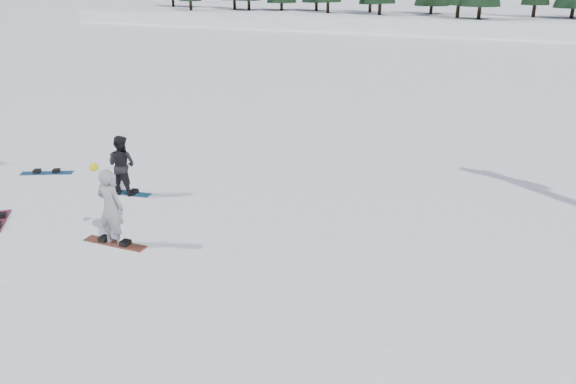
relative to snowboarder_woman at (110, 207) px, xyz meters
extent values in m
plane|color=white|center=(-1.54, -0.14, -0.87)|extent=(420.00, 420.00, 0.00)
cube|color=white|center=(-1.54, 54.86, -1.87)|extent=(90.00, 14.00, 5.00)
ellipsoid|color=white|center=(-71.54, 169.86, -14.48)|extent=(143.00, 110.00, 49.50)
ellipsoid|color=white|center=(-141.54, 209.86, -15.17)|extent=(169.00, 130.00, 52.00)
imported|color=gray|center=(0.00, 0.00, -0.01)|extent=(0.63, 0.41, 1.72)
sphere|color=yellow|center=(-0.20, -0.12, 0.91)|extent=(0.18, 0.18, 0.18)
imported|color=black|center=(-1.82, 2.53, -0.07)|extent=(0.80, 0.64, 1.60)
cube|color=brown|center=(0.00, 0.00, -0.86)|extent=(1.51, 0.34, 0.03)
cube|color=teal|center=(-1.82, 2.53, -0.86)|extent=(1.52, 0.46, 0.03)
cube|color=#1B5899|center=(-4.98, 2.86, -0.86)|extent=(1.46, 0.95, 0.03)
camera|label=1|loc=(7.98, -8.44, 4.59)|focal=35.00mm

